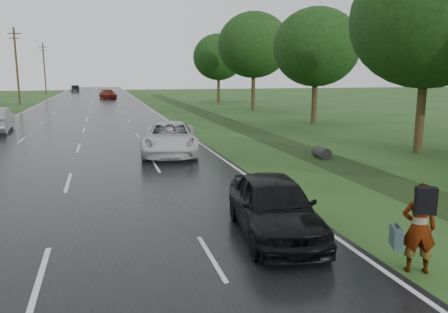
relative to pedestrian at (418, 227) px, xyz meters
The scene contains 17 objects.
ground 7.65m from the pedestrian, 166.85° to the left, with size 220.00×220.00×0.00m, color #214418.
road 47.32m from the pedestrian, 98.98° to the left, with size 14.00×180.00×0.04m, color black.
edge_stripe_east 46.74m from the pedestrian, 90.78° to the left, with size 0.12×180.00×0.01m, color silver.
edge_stripe_west 48.83m from the pedestrian, 106.83° to the left, with size 0.12×180.00×0.01m, color silver.
center_line 47.31m from the pedestrian, 98.98° to the left, with size 0.12×180.00×0.01m, color silver.
drainage_ditch 20.86m from the pedestrian, 78.62° to the left, with size 2.20×120.00×0.56m.
utility_pole_far 59.25m from the pedestrian, 106.30° to the left, with size 1.60×0.26×10.00m.
utility_pole_distant 88.40m from the pedestrian, 100.83° to the left, with size 1.60×0.26×10.00m.
tree_east_b 16.20m from the pedestrian, 50.65° to the left, with size 7.60×7.60×10.11m.
tree_east_c 28.38m from the pedestrian, 67.20° to the left, with size 7.00×7.00×9.29m.
tree_east_d 41.53m from the pedestrian, 75.31° to the left, with size 8.00×8.00×10.76m.
tree_east_f 54.94m from the pedestrian, 79.34° to the left, with size 7.20×7.20×9.62m.
pedestrian is the anchor object (origin of this frame).
white_pickup 14.88m from the pedestrian, 100.87° to the left, with size 2.67×5.79×1.61m, color silver.
dark_sedan 3.34m from the pedestrian, 128.07° to the left, with size 1.79×4.45×1.52m, color black.
far_car_red 67.02m from the pedestrian, 94.31° to the left, with size 2.15×5.28×1.53m, color maroon.
far_car_dark 100.57m from the pedestrian, 96.79° to the left, with size 1.56×4.46×1.47m, color black.
Camera 1 is at (1.36, -8.75, 4.00)m, focal length 35.00 mm.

